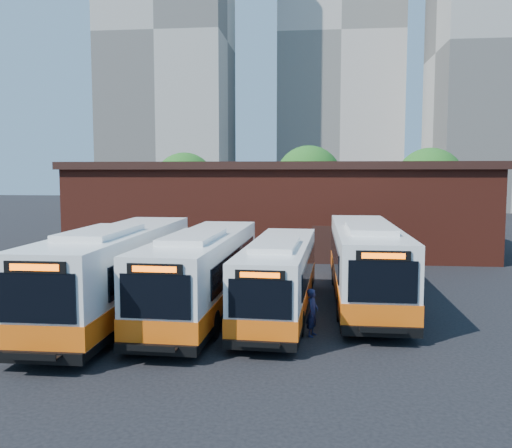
# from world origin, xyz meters

# --- Properties ---
(ground) EXTENTS (220.00, 220.00, 0.00)m
(ground) POSITION_xyz_m (0.00, 0.00, 0.00)
(ground) COLOR black
(bus_west) EXTENTS (2.84, 13.40, 3.64)m
(bus_west) POSITION_xyz_m (-5.30, 0.85, 1.65)
(bus_west) COLOR white
(bus_west) RESTS_ON ground
(bus_midwest) EXTENTS (2.88, 11.46, 3.09)m
(bus_midwest) POSITION_xyz_m (1.12, 1.80, 1.41)
(bus_midwest) COLOR white
(bus_midwest) RESTS_ON ground
(bus_mideast) EXTENTS (3.01, 12.62, 3.41)m
(bus_mideast) POSITION_xyz_m (-1.98, 1.56, 1.55)
(bus_mideast) COLOR white
(bus_mideast) RESTS_ON ground
(bus_east) EXTENTS (2.83, 13.09, 3.56)m
(bus_east) POSITION_xyz_m (4.79, 4.32, 1.61)
(bus_east) COLOR white
(bus_east) RESTS_ON ground
(transit_worker) EXTENTS (0.57, 0.70, 1.68)m
(transit_worker) POSITION_xyz_m (2.46, -1.16, 0.84)
(transit_worker) COLOR #131737
(transit_worker) RESTS_ON ground
(depot_building) EXTENTS (28.60, 12.60, 6.40)m
(depot_building) POSITION_xyz_m (0.00, 20.00, 3.26)
(depot_building) COLOR maroon
(depot_building) RESTS_ON ground
(tree_west) EXTENTS (6.00, 6.00, 7.65)m
(tree_west) POSITION_xyz_m (-10.00, 32.00, 4.64)
(tree_west) COLOR #382314
(tree_west) RESTS_ON ground
(tree_mid) EXTENTS (6.56, 6.56, 8.36)m
(tree_mid) POSITION_xyz_m (2.00, 34.00, 5.08)
(tree_mid) COLOR #382314
(tree_mid) RESTS_ON ground
(tree_east) EXTENTS (6.24, 6.24, 7.96)m
(tree_east) POSITION_xyz_m (13.00, 31.00, 4.83)
(tree_east) COLOR #382314
(tree_east) RESTS_ON ground
(tower_left) EXTENTS (20.00, 18.00, 56.20)m
(tower_left) POSITION_xyz_m (-22.00, 72.00, 27.84)
(tower_left) COLOR #B2AEA4
(tower_left) RESTS_ON ground
(tower_center) EXTENTS (22.00, 20.00, 61.20)m
(tower_center) POSITION_xyz_m (7.00, 86.00, 30.34)
(tower_center) COLOR beige
(tower_center) RESTS_ON ground
(tower_right) EXTENTS (18.00, 18.00, 49.20)m
(tower_right) POSITION_xyz_m (30.00, 68.00, 24.34)
(tower_right) COLOR #B2AEA4
(tower_right) RESTS_ON ground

